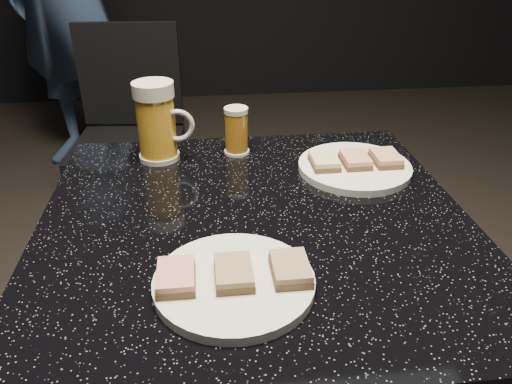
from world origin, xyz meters
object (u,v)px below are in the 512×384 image
table (256,329)px  chair (130,129)px  beer_tumbler (236,131)px  beer_mug (157,122)px  plate_small (354,167)px  plate_large (234,283)px

table → chair: bearing=107.6°
beer_tumbler → chair: bearing=112.2°
beer_mug → chair: 0.91m
plate_small → beer_mug: beer_mug is taller
table → plate_large: bearing=-106.2°
beer_mug → beer_tumbler: 0.16m
plate_small → chair: size_ratio=0.25×
plate_large → beer_tumbler: (0.04, 0.43, 0.04)m
plate_small → beer_mug: (-0.38, 0.10, 0.07)m
plate_large → table: 0.30m
beer_tumbler → plate_small: bearing=-26.6°
plate_large → plate_small: (0.26, 0.32, 0.00)m
beer_mug → beer_tumbler: beer_mug is taller
table → beer_tumbler: 0.39m
beer_mug → beer_tumbler: (0.16, 0.01, -0.03)m
plate_small → beer_tumbler: (-0.22, 0.11, 0.04)m
table → chair: 1.14m
plate_small → table: (-0.21, -0.15, -0.25)m
chair → beer_mug: bearing=-77.8°
chair → plate_small: bearing=-59.2°
plate_large → beer_tumbler: 0.43m
plate_small → beer_mug: bearing=165.1°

